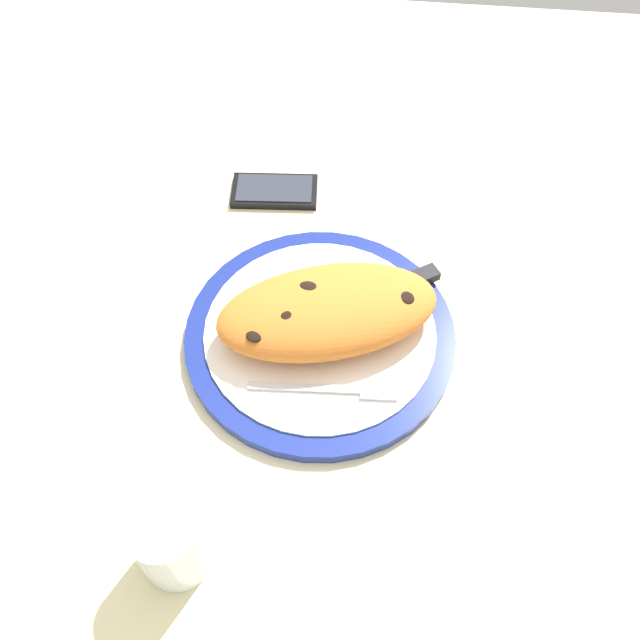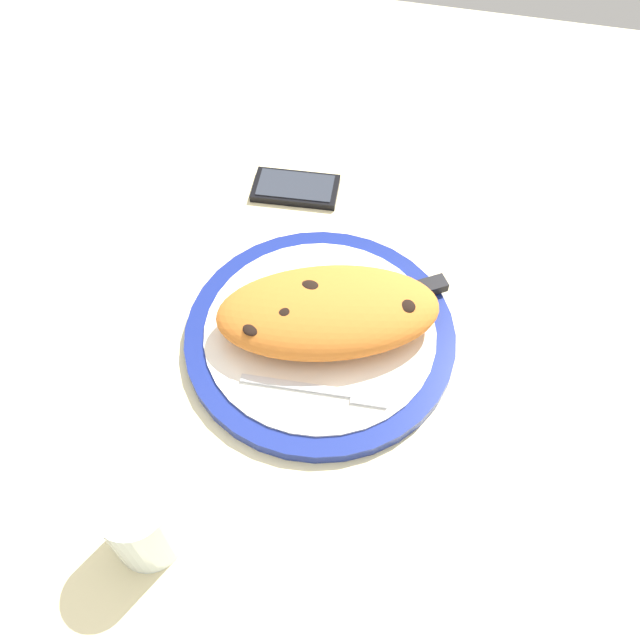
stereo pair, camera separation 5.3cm
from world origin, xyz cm
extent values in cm
cube|color=beige|center=(0.00, 0.00, -1.50)|extent=(150.00, 150.00, 3.00)
cylinder|color=navy|center=(0.00, 0.00, 0.76)|extent=(31.38, 31.38, 1.52)
cylinder|color=white|center=(0.00, 0.00, 1.67)|extent=(26.81, 26.81, 0.30)
ellipsoid|color=orange|center=(0.80, 0.58, 4.86)|extent=(27.77, 19.65, 6.07)
ellipsoid|color=black|center=(-3.15, -2.07, 7.20)|extent=(3.10, 2.95, 0.86)
ellipsoid|color=black|center=(-1.23, 1.47, 7.34)|extent=(3.48, 2.89, 1.06)
ellipsoid|color=black|center=(9.07, 1.95, 6.73)|extent=(2.77, 2.49, 0.84)
ellipsoid|color=black|center=(-2.81, -0.73, 7.31)|extent=(2.48, 2.20, 0.76)
ellipsoid|color=black|center=(-6.45, -4.56, 6.41)|extent=(2.30, 2.22, 0.70)
cube|color=silver|center=(-0.88, -7.92, 2.02)|extent=(12.22, 1.64, 0.40)
cube|color=silver|center=(7.20, -7.43, 2.02)|extent=(4.13, 2.44, 0.40)
cube|color=silver|center=(-1.36, 0.47, 2.02)|extent=(11.49, 8.21, 0.40)
cube|color=black|center=(8.55, 6.88, 2.42)|extent=(10.30, 7.63, 1.20)
cube|color=black|center=(-8.87, 23.36, 0.50)|extent=(12.14, 7.06, 1.00)
cube|color=#2D333D|center=(-8.87, 23.36, 1.08)|extent=(10.67, 6.03, 0.16)
cylinder|color=silver|center=(-10.68, -26.56, 4.62)|extent=(6.68, 6.68, 9.24)
cylinder|color=silver|center=(-10.68, -26.56, 2.31)|extent=(6.14, 6.14, 4.22)
camera|label=1|loc=(4.90, -44.39, 66.19)|focal=38.19mm
camera|label=2|loc=(10.08, -43.50, 66.19)|focal=38.19mm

